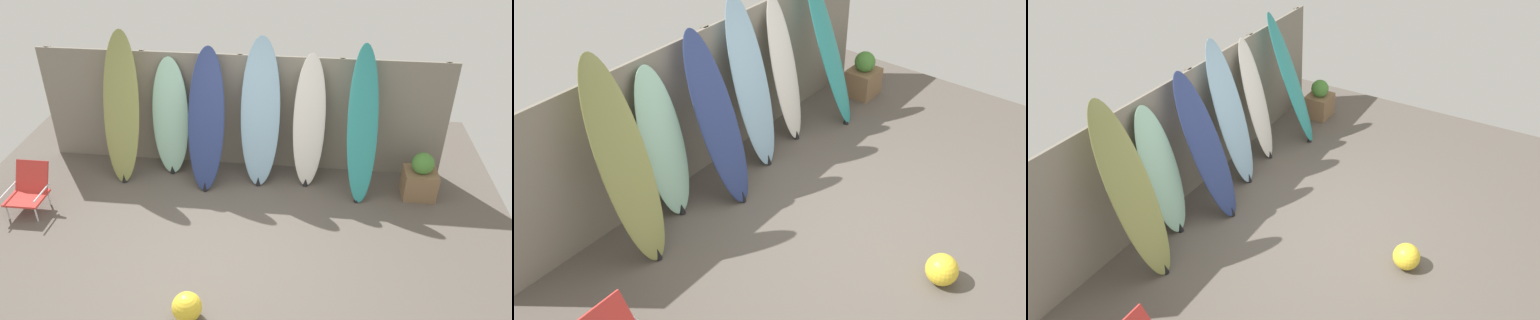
{
  "view_description": "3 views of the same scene",
  "coord_description": "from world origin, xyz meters",
  "views": [
    {
      "loc": [
        0.98,
        -4.7,
        4.22
      ],
      "look_at": [
        0.4,
        0.49,
        1.0
      ],
      "focal_mm": 35.0,
      "sensor_mm": 36.0,
      "label": 1
    },
    {
      "loc": [
        -4.24,
        -2.26,
        4.31
      ],
      "look_at": [
        -0.49,
        0.71,
        0.84
      ],
      "focal_mm": 40.0,
      "sensor_mm": 36.0,
      "label": 2
    },
    {
      "loc": [
        -4.54,
        -2.03,
        4.46
      ],
      "look_at": [
        -0.26,
        0.46,
        1.06
      ],
      "focal_mm": 35.0,
      "sensor_mm": 36.0,
      "label": 3
    }
  ],
  "objects": [
    {
      "name": "beach_ball",
      "position": [
        -0.15,
        -1.16,
        0.16
      ],
      "size": [
        0.32,
        0.32,
        0.32
      ],
      "primitive_type": "sphere",
      "color": "yellow",
      "rests_on": "ground"
    },
    {
      "name": "surfboard_olive_0",
      "position": [
        -1.68,
        1.54,
        1.08
      ],
      "size": [
        0.57,
        0.71,
        2.17
      ],
      "color": "olive",
      "rests_on": "ground"
    },
    {
      "name": "beach_chair",
      "position": [
        -2.73,
        0.51,
        0.32
      ],
      "size": [
        0.5,
        0.58,
        0.63
      ],
      "rotation": [
        0.0,
        0.0,
        -0.23
      ],
      "color": "silver",
      "rests_on": "ground"
    },
    {
      "name": "surfboard_skyblue_3",
      "position": [
        0.33,
        1.65,
        1.05
      ],
      "size": [
        0.57,
        0.61,
        2.12
      ],
      "color": "#8CB7D6",
      "rests_on": "ground"
    },
    {
      "name": "planter_box",
      "position": [
        2.64,
        1.4,
        0.3
      ],
      "size": [
        0.45,
        0.41,
        0.69
      ],
      "color": "#846647",
      "rests_on": "ground"
    },
    {
      "name": "surfboard_teal_5",
      "position": [
        1.76,
        1.49,
        1.03
      ],
      "size": [
        0.48,
        0.88,
        2.09
      ],
      "color": "teal",
      "rests_on": "ground"
    },
    {
      "name": "surfboard_seafoam_1",
      "position": [
        -1.02,
        1.74,
        0.88
      ],
      "size": [
        0.55,
        0.42,
        1.77
      ],
      "color": "#9ED6BC",
      "rests_on": "ground"
    },
    {
      "name": "surfboard_white_4",
      "position": [
        1.03,
        1.68,
        0.94
      ],
      "size": [
        0.46,
        0.53,
        1.91
      ],
      "color": "white",
      "rests_on": "ground"
    },
    {
      "name": "ground",
      "position": [
        0.0,
        0.0,
        0.0
      ],
      "size": [
        7.68,
        7.68,
        0.0
      ],
      "primitive_type": "plane",
      "color": "#5B544C"
    },
    {
      "name": "fence_back",
      "position": [
        -0.0,
        2.01,
        0.9
      ],
      "size": [
        6.08,
        0.11,
        1.8
      ],
      "color": "gray",
      "rests_on": "ground"
    },
    {
      "name": "surfboard_navy_2",
      "position": [
        -0.43,
        1.5,
        0.98
      ],
      "size": [
        0.54,
        0.79,
        1.98
      ],
      "color": "navy",
      "rests_on": "ground"
    }
  ]
}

